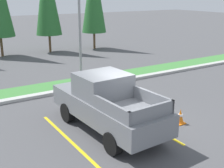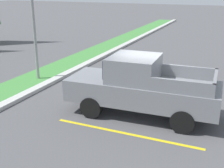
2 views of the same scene
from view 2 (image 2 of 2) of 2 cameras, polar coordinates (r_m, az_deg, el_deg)
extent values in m
plane|color=#4C4C4F|center=(11.44, 7.35, -3.96)|extent=(120.00, 120.00, 0.00)
cube|color=yellow|center=(9.25, 2.65, -9.56)|extent=(0.12, 4.80, 0.01)
cube|color=yellow|center=(11.94, 8.00, -2.98)|extent=(0.12, 4.80, 0.01)
cube|color=#B2B2AD|center=(13.55, -13.33, -0.32)|extent=(56.00, 0.40, 0.15)
cube|color=#42843D|center=(14.23, -16.89, 0.09)|extent=(56.00, 1.80, 0.06)
cylinder|color=black|center=(10.17, -4.02, -4.52)|extent=(0.31, 0.77, 0.76)
cylinder|color=black|center=(11.62, -0.51, -1.43)|extent=(0.31, 0.77, 0.76)
cylinder|color=black|center=(9.40, 13.56, -7.08)|extent=(0.31, 0.77, 0.76)
cylinder|color=black|center=(10.95, 14.80, -3.38)|extent=(0.31, 0.77, 0.76)
cube|color=slate|center=(10.23, 5.84, -1.40)|extent=(2.14, 5.28, 0.76)
cube|color=slate|center=(10.07, 4.34, 3.09)|extent=(1.83, 1.68, 0.84)
cube|color=#2D3842|center=(10.31, -0.03, 3.80)|extent=(1.62, 0.13, 0.63)
cube|color=slate|center=(8.99, 13.46, -0.67)|extent=(0.19, 1.90, 0.44)
cube|color=slate|center=(10.60, 14.76, 2.20)|extent=(0.19, 1.90, 0.44)
cube|color=slate|center=(9.74, 19.40, 0.28)|extent=(1.80, 0.18, 0.44)
cube|color=silver|center=(11.20, -6.88, -0.94)|extent=(1.81, 0.24, 0.28)
cylinder|color=gray|center=(14.16, -15.11, 12.67)|extent=(0.14, 0.14, 6.08)
cube|color=orange|center=(12.78, 13.80, -1.80)|extent=(0.36, 0.36, 0.04)
cone|color=orange|center=(12.68, 13.90, -0.53)|extent=(0.28, 0.28, 0.56)
cylinder|color=white|center=(12.67, 13.91, -0.41)|extent=(0.19, 0.19, 0.07)
camera|label=1|loc=(7.05, 82.30, 6.88)|focal=48.44mm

